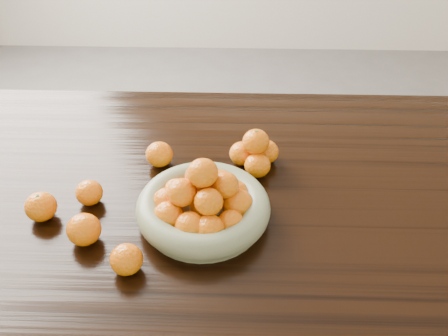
{
  "coord_description": "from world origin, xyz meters",
  "views": [
    {
      "loc": [
        0.07,
        -1.0,
        1.6
      ],
      "look_at": [
        0.04,
        -0.02,
        0.83
      ],
      "focal_mm": 40.0,
      "sensor_mm": 36.0,
      "label": 1
    }
  ],
  "objects_px": {
    "orange_pyramid": "(255,153)",
    "loose_orange_0": "(41,207)",
    "fruit_bowl": "(203,205)",
    "dining_table": "(209,212)"
  },
  "relations": [
    {
      "from": "orange_pyramid",
      "to": "loose_orange_0",
      "type": "bearing_deg",
      "value": -157.11
    },
    {
      "from": "fruit_bowl",
      "to": "loose_orange_0",
      "type": "relative_size",
      "value": 4.21
    },
    {
      "from": "loose_orange_0",
      "to": "orange_pyramid",
      "type": "bearing_deg",
      "value": 22.89
    },
    {
      "from": "orange_pyramid",
      "to": "loose_orange_0",
      "type": "relative_size",
      "value": 1.78
    },
    {
      "from": "orange_pyramid",
      "to": "loose_orange_0",
      "type": "xyz_separation_m",
      "value": [
        -0.52,
        -0.22,
        -0.01
      ]
    },
    {
      "from": "fruit_bowl",
      "to": "orange_pyramid",
      "type": "relative_size",
      "value": 2.36
    },
    {
      "from": "dining_table",
      "to": "loose_orange_0",
      "type": "xyz_separation_m",
      "value": [
        -0.4,
        -0.13,
        0.13
      ]
    },
    {
      "from": "orange_pyramid",
      "to": "loose_orange_0",
      "type": "distance_m",
      "value": 0.56
    },
    {
      "from": "fruit_bowl",
      "to": "dining_table",
      "type": "bearing_deg",
      "value": 88.16
    },
    {
      "from": "fruit_bowl",
      "to": "orange_pyramid",
      "type": "distance_m",
      "value": 0.25
    }
  ]
}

